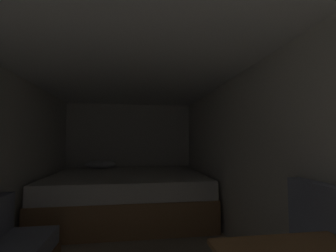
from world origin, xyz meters
TOP-DOWN VIEW (x-y plane):
  - wall_back at (0.00, 4.59)m, footprint 2.72×0.05m
  - wall_right at (1.34, 1.96)m, footprint 0.05×5.20m
  - ceiling_slab at (0.00, 1.96)m, footprint 2.72×5.20m
  - bed at (-0.01, 3.52)m, footprint 2.50×2.00m

SIDE VIEW (x-z plane):
  - bed at x=-0.01m, z-range -0.08..0.79m
  - wall_back at x=0.00m, z-range 0.00..2.05m
  - wall_right at x=1.34m, z-range 0.00..2.05m
  - ceiling_slab at x=0.00m, z-range 2.05..2.10m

